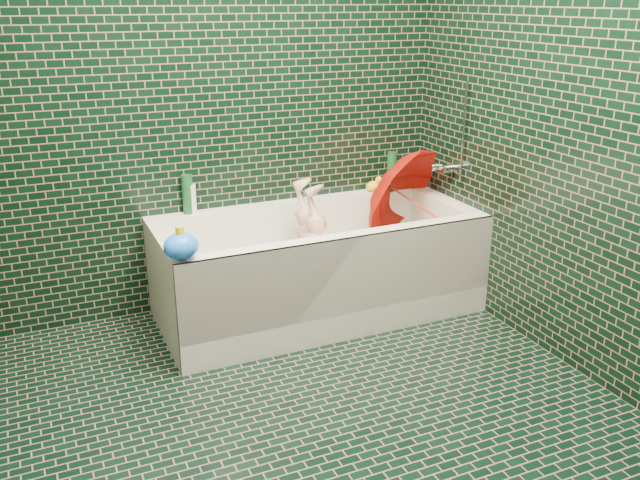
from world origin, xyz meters
name	(u,v)px	position (x,y,z in m)	size (l,w,h in m)	color
floor	(319,434)	(0.00, 0.00, 0.00)	(2.80, 2.80, 0.00)	black
wall_back	(208,78)	(0.00, 1.40, 1.25)	(2.80, 2.80, 0.00)	black
wall_right	(608,99)	(1.30, 0.00, 1.25)	(2.80, 2.80, 0.00)	black
bathtub	(319,277)	(0.45, 1.01, 0.21)	(1.70, 0.75, 0.55)	white
bath_mat	(318,285)	(0.45, 1.02, 0.16)	(1.35, 0.47, 0.01)	green
water	(318,261)	(0.45, 1.02, 0.30)	(1.48, 0.53, 0.00)	silver
faucet	(451,161)	(1.26, 1.02, 0.77)	(0.18, 0.19, 0.55)	silver
child	(323,260)	(0.47, 1.00, 0.31)	(0.32, 0.21, 0.87)	tan
umbrella	(416,204)	(1.07, 1.05, 0.54)	(0.59, 0.59, 0.52)	red
soap_bottle_a	(416,186)	(1.25, 1.34, 0.55)	(0.10, 0.10, 0.26)	white
soap_bottle_b	(411,187)	(1.21, 1.34, 0.55)	(0.08, 0.09, 0.19)	#3E1E73
soap_bottle_c	(413,186)	(1.23, 1.34, 0.55)	(0.14, 0.14, 0.18)	#144722
bottle_right_tall	(392,171)	(1.05, 1.31, 0.67)	(0.06, 0.06, 0.23)	#144722
bottle_right_pump	(413,172)	(1.24, 1.37, 0.63)	(0.05, 0.05, 0.16)	silver
bottle_left_tall	(188,194)	(-0.16, 1.37, 0.65)	(0.06, 0.06, 0.21)	#144722
bottle_left_short	(191,199)	(-0.14, 1.36, 0.63)	(0.05, 0.05, 0.16)	white
rubber_duck	(374,185)	(0.95, 1.33, 0.59)	(0.12, 0.09, 0.09)	yellow
bath_toy	(181,246)	(-0.35, 0.70, 0.62)	(0.18, 0.15, 0.15)	blue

